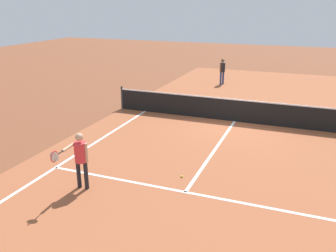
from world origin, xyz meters
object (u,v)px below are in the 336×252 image
object	(u,v)px
net	(235,110)
player_near	(80,155)
player_far	(222,69)
tennis_ball_mid_court	(182,176)

from	to	relation	value
net	player_near	bearing A→B (deg)	-109.97
net	player_far	distance (m)	7.30
player_far	net	bearing A→B (deg)	-72.41
player_near	player_far	world-z (taller)	player_near
net	tennis_ball_mid_court	distance (m)	5.67
net	tennis_ball_mid_court	xyz separation A→B (m)	(-0.37, -5.64, -0.46)
net	player_far	world-z (taller)	player_far
player_near	tennis_ball_mid_court	xyz separation A→B (m)	(2.25, 1.56, -0.93)
player_near	player_far	bearing A→B (deg)	88.32
net	player_near	xyz separation A→B (m)	(-2.62, -7.20, 0.47)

